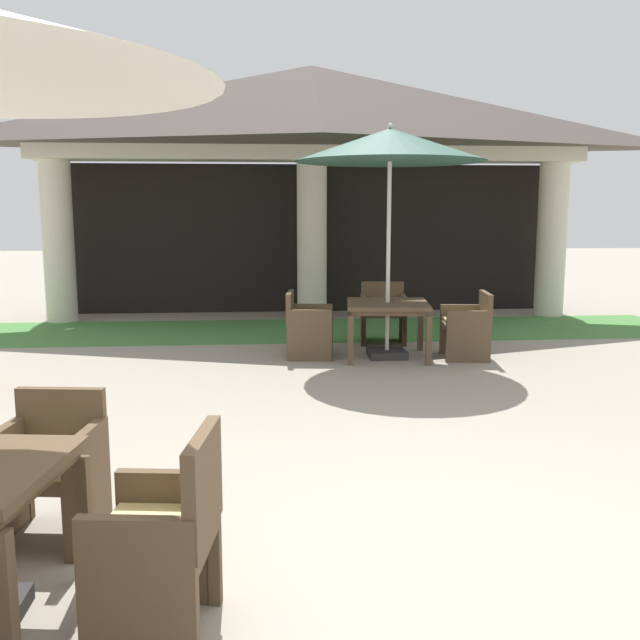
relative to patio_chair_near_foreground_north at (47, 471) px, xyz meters
name	(u,v)px	position (x,y,z in m)	size (l,w,h in m)	color
ground_plane	(438,587)	(2.08, -0.73, -0.39)	(60.00, 60.00, 0.00)	#9E9384
background_pavilion	(311,126)	(2.08, 8.18, 2.85)	(9.63, 3.08, 4.20)	beige
lawn_strip	(318,330)	(2.08, 6.86, -0.39)	(11.43, 2.20, 0.01)	#47843D
patio_chair_near_foreground_north	(47,471)	(0.00, 0.00, 0.00)	(0.61, 0.64, 0.81)	brown
patio_chair_near_foreground_east	(163,543)	(0.78, -1.01, 0.03)	(0.56, 0.62, 0.92)	brown
patio_table_mid_left	(388,309)	(2.80, 4.75, 0.23)	(1.12, 1.12, 0.71)	brown
patio_umbrella_mid_left	(390,147)	(2.80, 4.75, 2.21)	(2.34, 2.34, 2.89)	#2D2D2D
patio_chair_mid_left_north	(383,313)	(2.91, 5.75, 0.02)	(0.69, 0.65, 0.84)	brown
patio_chair_mid_left_west	(308,325)	(1.79, 4.87, 0.01)	(0.63, 0.66, 0.83)	brown
patio_chair_mid_left_east	(468,326)	(3.80, 4.63, 0.01)	(0.62, 0.69, 0.83)	brown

